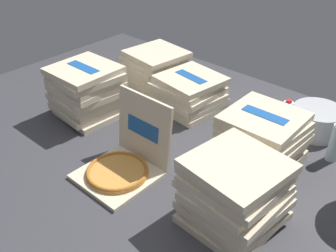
{
  "coord_description": "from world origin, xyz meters",
  "views": [
    {
      "loc": [
        1.17,
        -1.21,
        1.28
      ],
      "look_at": [
        -0.01,
        0.1,
        0.14
      ],
      "focal_mm": 41.26,
      "sensor_mm": 36.0,
      "label": 1
    }
  ],
  "objects_px": {
    "open_pizza_box": "(124,161)",
    "pizza_stack_left_far": "(87,91)",
    "pizza_stack_center_far": "(234,193)",
    "water_bottle_1": "(335,143)",
    "pizza_stack_right_far": "(262,140)",
    "water_bottle_3": "(286,118)",
    "ice_bucket": "(317,121)",
    "pizza_stack_center_near": "(155,69)",
    "pizza_stack_right_near": "(190,93)"
  },
  "relations": [
    {
      "from": "pizza_stack_center_near",
      "to": "ice_bucket",
      "type": "height_order",
      "value": "pizza_stack_center_near"
    },
    {
      "from": "pizza_stack_center_far",
      "to": "water_bottle_1",
      "type": "bearing_deg",
      "value": 78.69
    },
    {
      "from": "pizza_stack_right_far",
      "to": "water_bottle_3",
      "type": "height_order",
      "value": "pizza_stack_right_far"
    },
    {
      "from": "pizza_stack_center_near",
      "to": "water_bottle_1",
      "type": "relative_size",
      "value": 1.83
    },
    {
      "from": "pizza_stack_left_far",
      "to": "water_bottle_3",
      "type": "xyz_separation_m",
      "value": [
        1.03,
        0.62,
        -0.05
      ]
    },
    {
      "from": "pizza_stack_center_near",
      "to": "pizza_stack_center_far",
      "type": "xyz_separation_m",
      "value": [
        1.17,
        -0.74,
        0.04
      ]
    },
    {
      "from": "pizza_stack_left_far",
      "to": "pizza_stack_center_near",
      "type": "relative_size",
      "value": 0.97
    },
    {
      "from": "ice_bucket",
      "to": "water_bottle_3",
      "type": "height_order",
      "value": "water_bottle_3"
    },
    {
      "from": "pizza_stack_right_near",
      "to": "water_bottle_1",
      "type": "distance_m",
      "value": 0.92
    },
    {
      "from": "pizza_stack_right_far",
      "to": "water_bottle_3",
      "type": "xyz_separation_m",
      "value": [
        -0.03,
        0.33,
        -0.04
      ]
    },
    {
      "from": "pizza_stack_right_near",
      "to": "water_bottle_1",
      "type": "relative_size",
      "value": 1.8
    },
    {
      "from": "pizza_stack_right_far",
      "to": "water_bottle_1",
      "type": "bearing_deg",
      "value": 46.58
    },
    {
      "from": "open_pizza_box",
      "to": "pizza_stack_right_far",
      "type": "height_order",
      "value": "open_pizza_box"
    },
    {
      "from": "pizza_stack_center_near",
      "to": "ice_bucket",
      "type": "bearing_deg",
      "value": 9.24
    },
    {
      "from": "pizza_stack_right_far",
      "to": "pizza_stack_center_near",
      "type": "relative_size",
      "value": 0.94
    },
    {
      "from": "open_pizza_box",
      "to": "pizza_stack_right_far",
      "type": "relative_size",
      "value": 1.02
    },
    {
      "from": "pizza_stack_center_far",
      "to": "pizza_stack_center_near",
      "type": "bearing_deg",
      "value": 147.62
    },
    {
      "from": "ice_bucket",
      "to": "water_bottle_1",
      "type": "xyz_separation_m",
      "value": [
        0.18,
        -0.2,
        0.03
      ]
    },
    {
      "from": "pizza_stack_right_near",
      "to": "water_bottle_1",
      "type": "height_order",
      "value": "water_bottle_1"
    },
    {
      "from": "pizza_stack_center_near",
      "to": "water_bottle_3",
      "type": "distance_m",
      "value": 1.01
    },
    {
      "from": "pizza_stack_center_near",
      "to": "pizza_stack_center_far",
      "type": "relative_size",
      "value": 1.02
    },
    {
      "from": "pizza_stack_center_near",
      "to": "water_bottle_3",
      "type": "xyz_separation_m",
      "value": [
        1.01,
        0.03,
        -0.02
      ]
    },
    {
      "from": "open_pizza_box",
      "to": "pizza_stack_center_near",
      "type": "height_order",
      "value": "open_pizza_box"
    },
    {
      "from": "pizza_stack_right_far",
      "to": "pizza_stack_left_far",
      "type": "height_order",
      "value": "pizza_stack_left_far"
    },
    {
      "from": "water_bottle_1",
      "to": "pizza_stack_right_far",
      "type": "bearing_deg",
      "value": -133.42
    },
    {
      "from": "ice_bucket",
      "to": "water_bottle_3",
      "type": "bearing_deg",
      "value": -130.03
    },
    {
      "from": "pizza_stack_center_near",
      "to": "water_bottle_3",
      "type": "height_order",
      "value": "pizza_stack_center_near"
    },
    {
      "from": "pizza_stack_center_far",
      "to": "water_bottle_3",
      "type": "distance_m",
      "value": 0.79
    },
    {
      "from": "open_pizza_box",
      "to": "water_bottle_1",
      "type": "height_order",
      "value": "open_pizza_box"
    },
    {
      "from": "open_pizza_box",
      "to": "water_bottle_3",
      "type": "xyz_separation_m",
      "value": [
        0.44,
        0.86,
        0.04
      ]
    },
    {
      "from": "open_pizza_box",
      "to": "pizza_stack_center_far",
      "type": "relative_size",
      "value": 0.97
    },
    {
      "from": "pizza_stack_right_near",
      "to": "open_pizza_box",
      "type": "bearing_deg",
      "value": -76.53
    },
    {
      "from": "pizza_stack_center_near",
      "to": "ice_bucket",
      "type": "xyz_separation_m",
      "value": [
        1.13,
        0.18,
        -0.05
      ]
    },
    {
      "from": "pizza_stack_center_near",
      "to": "pizza_stack_right_near",
      "type": "xyz_separation_m",
      "value": [
        0.39,
        -0.09,
        -0.02
      ]
    },
    {
      "from": "pizza_stack_center_far",
      "to": "ice_bucket",
      "type": "relative_size",
      "value": 1.42
    },
    {
      "from": "pizza_stack_left_far",
      "to": "water_bottle_1",
      "type": "height_order",
      "value": "pizza_stack_left_far"
    },
    {
      "from": "pizza_stack_left_far",
      "to": "water_bottle_1",
      "type": "bearing_deg",
      "value": 23.1
    },
    {
      "from": "pizza_stack_left_far",
      "to": "pizza_stack_center_far",
      "type": "xyz_separation_m",
      "value": [
        1.19,
        -0.16,
        -0.0
      ]
    },
    {
      "from": "pizza_stack_left_far",
      "to": "ice_bucket",
      "type": "xyz_separation_m",
      "value": [
        1.16,
        0.77,
        -0.09
      ]
    },
    {
      "from": "open_pizza_box",
      "to": "pizza_stack_center_near",
      "type": "xyz_separation_m",
      "value": [
        -0.57,
        0.82,
        0.06
      ]
    },
    {
      "from": "open_pizza_box",
      "to": "water_bottle_3",
      "type": "distance_m",
      "value": 0.96
    },
    {
      "from": "pizza_stack_right_far",
      "to": "pizza_stack_center_near",
      "type": "bearing_deg",
      "value": 163.95
    },
    {
      "from": "pizza_stack_center_far",
      "to": "water_bottle_1",
      "type": "distance_m",
      "value": 0.74
    },
    {
      "from": "pizza_stack_right_far",
      "to": "water_bottle_3",
      "type": "relative_size",
      "value": 1.71
    },
    {
      "from": "pizza_stack_right_far",
      "to": "pizza_stack_center_near",
      "type": "height_order",
      "value": "pizza_stack_right_far"
    },
    {
      "from": "pizza_stack_left_far",
      "to": "ice_bucket",
      "type": "bearing_deg",
      "value": 33.54
    },
    {
      "from": "pizza_stack_left_far",
      "to": "pizza_stack_center_near",
      "type": "distance_m",
      "value": 0.58
    },
    {
      "from": "pizza_stack_center_far",
      "to": "pizza_stack_right_near",
      "type": "height_order",
      "value": "pizza_stack_center_far"
    },
    {
      "from": "water_bottle_1",
      "to": "pizza_stack_left_far",
      "type": "bearing_deg",
      "value": -156.9
    },
    {
      "from": "open_pizza_box",
      "to": "pizza_stack_left_far",
      "type": "height_order",
      "value": "open_pizza_box"
    }
  ]
}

